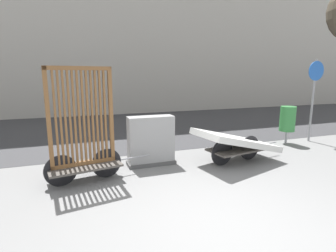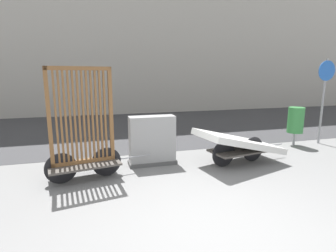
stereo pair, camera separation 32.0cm
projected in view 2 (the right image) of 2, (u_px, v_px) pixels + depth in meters
name	position (u px, v px, depth m)	size (l,w,h in m)	color
ground_plane	(218.00, 234.00, 3.32)	(60.00, 60.00, 0.00)	slate
road_strip	(133.00, 127.00, 10.14)	(56.00, 7.16, 0.01)	#38383A
building_facade	(116.00, 6.00, 14.32)	(48.00, 4.00, 11.37)	#B2ADA3
bike_cart_with_bedframe	(83.00, 139.00, 4.92)	(2.03, 0.90, 2.13)	#4C4742
bike_cart_with_mattress	(239.00, 143.00, 5.87)	(2.37, 1.33, 0.83)	#4C4742
utility_cabinet	(152.00, 142.00, 5.85)	(1.07, 0.42, 1.10)	#4C4C4C
trash_bin	(296.00, 120.00, 7.37)	(0.43, 0.43, 1.10)	gray
sign_post	(324.00, 89.00, 7.44)	(0.56, 0.06, 2.43)	gray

